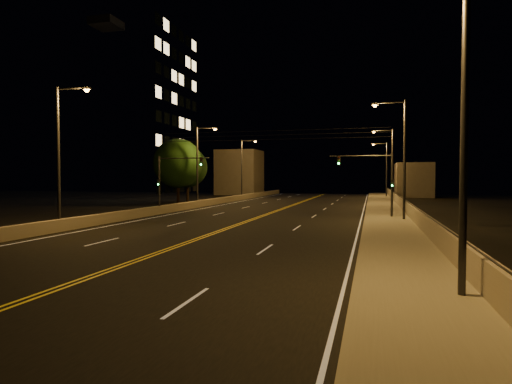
% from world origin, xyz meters
% --- Properties ---
extents(ground, '(160.00, 160.00, 0.00)m').
position_xyz_m(ground, '(0.00, 0.00, 0.00)').
color(ground, black).
rests_on(ground, ground).
extents(road, '(18.00, 120.00, 0.02)m').
position_xyz_m(road, '(0.00, 20.00, 0.01)').
color(road, black).
rests_on(road, ground).
extents(sidewalk, '(3.60, 120.00, 0.30)m').
position_xyz_m(sidewalk, '(10.80, 20.00, 0.15)').
color(sidewalk, gray).
rests_on(sidewalk, ground).
extents(curb, '(0.14, 120.00, 0.15)m').
position_xyz_m(curb, '(8.93, 20.00, 0.07)').
color(curb, gray).
rests_on(curb, ground).
extents(parapet_wall, '(0.30, 120.00, 1.00)m').
position_xyz_m(parapet_wall, '(12.45, 20.00, 0.80)').
color(parapet_wall, gray).
rests_on(parapet_wall, sidewalk).
extents(jersey_barrier, '(0.45, 120.00, 0.79)m').
position_xyz_m(jersey_barrier, '(-9.88, 20.00, 0.39)').
color(jersey_barrier, gray).
rests_on(jersey_barrier, ground).
extents(distant_building_right, '(6.00, 10.00, 5.97)m').
position_xyz_m(distant_building_right, '(16.50, 71.20, 2.98)').
color(distant_building_right, slate).
rests_on(distant_building_right, ground).
extents(distant_building_left, '(8.00, 8.00, 8.79)m').
position_xyz_m(distant_building_left, '(-16.00, 71.96, 4.39)').
color(distant_building_left, slate).
rests_on(distant_building_left, ground).
extents(parapet_rail, '(0.06, 120.00, 0.06)m').
position_xyz_m(parapet_rail, '(12.45, 20.00, 1.33)').
color(parapet_rail, black).
rests_on(parapet_rail, parapet_wall).
extents(lane_markings, '(17.32, 116.00, 0.00)m').
position_xyz_m(lane_markings, '(0.00, 19.93, 0.02)').
color(lane_markings, silver).
rests_on(lane_markings, road).
extents(streetlight_0, '(2.55, 0.28, 9.30)m').
position_xyz_m(streetlight_0, '(11.53, 3.19, 5.36)').
color(streetlight_0, '#2D2D33').
rests_on(streetlight_0, ground).
extents(streetlight_1, '(2.55, 0.28, 9.30)m').
position_xyz_m(streetlight_1, '(11.53, 24.81, 5.36)').
color(streetlight_1, '#2D2D33').
rests_on(streetlight_1, ground).
extents(streetlight_2, '(2.55, 0.28, 9.30)m').
position_xyz_m(streetlight_2, '(11.53, 44.68, 5.36)').
color(streetlight_2, '#2D2D33').
rests_on(streetlight_2, ground).
extents(streetlight_3, '(2.55, 0.28, 9.30)m').
position_xyz_m(streetlight_3, '(11.53, 65.60, 5.36)').
color(streetlight_3, '#2D2D33').
rests_on(streetlight_3, ground).
extents(streetlight_4, '(2.55, 0.28, 9.30)m').
position_xyz_m(streetlight_4, '(-9.93, 14.05, 5.36)').
color(streetlight_4, '#2D2D33').
rests_on(streetlight_4, ground).
extents(streetlight_5, '(2.55, 0.28, 9.30)m').
position_xyz_m(streetlight_5, '(-9.93, 36.87, 5.36)').
color(streetlight_5, '#2D2D33').
rests_on(streetlight_5, ground).
extents(streetlight_6, '(2.55, 0.28, 9.30)m').
position_xyz_m(streetlight_6, '(-9.93, 54.42, 5.36)').
color(streetlight_6, '#2D2D33').
rests_on(streetlight_6, ground).
extents(traffic_signal_right, '(5.11, 0.31, 5.43)m').
position_xyz_m(traffic_signal_right, '(9.92, 26.87, 3.50)').
color(traffic_signal_right, '#2D2D33').
rests_on(traffic_signal_right, ground).
extents(traffic_signal_left, '(5.11, 0.31, 5.43)m').
position_xyz_m(traffic_signal_left, '(-8.72, 26.87, 3.50)').
color(traffic_signal_left, '#2D2D33').
rests_on(traffic_signal_left, ground).
extents(overhead_wires, '(22.00, 0.03, 0.83)m').
position_xyz_m(overhead_wires, '(0.00, 29.50, 7.40)').
color(overhead_wires, black).
extents(building_tower, '(24.00, 15.00, 27.84)m').
position_xyz_m(building_tower, '(-30.43, 49.09, 13.35)').
color(building_tower, slate).
rests_on(building_tower, ground).
extents(tree_0, '(6.07, 6.07, 8.22)m').
position_xyz_m(tree_0, '(-13.67, 39.01, 5.18)').
color(tree_0, black).
rests_on(tree_0, ground).
extents(tree_1, '(5.73, 5.73, 7.76)m').
position_xyz_m(tree_1, '(-16.09, 47.17, 4.89)').
color(tree_1, black).
rests_on(tree_1, ground).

